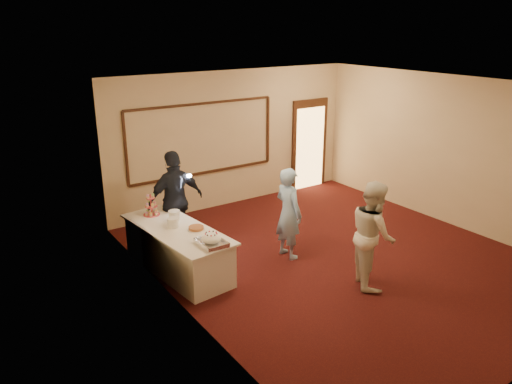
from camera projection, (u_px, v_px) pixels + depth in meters
The scene contains 14 objects.
floor at pixel (339, 258), 8.83m from camera, with size 7.00×7.00×0.00m, color black.
room_walls at pixel (345, 147), 8.18m from camera, with size 6.04×7.04×3.02m.
wall_molding at pixel (203, 139), 10.61m from camera, with size 3.45×0.04×1.55m.
doorway at pixel (309, 145), 12.33m from camera, with size 1.05×0.07×2.20m.
buffet_table at pixel (178, 249), 8.27m from camera, with size 1.12×2.37×0.77m.
pavlova_tray at pixel (211, 240), 7.51m from camera, with size 0.37×0.53×0.19m.
cupcake_stand at pixel (151, 207), 8.65m from camera, with size 0.29×0.29×0.42m.
plate_stack_a at pixel (173, 223), 8.16m from camera, with size 0.19×0.19×0.16m.
plate_stack_b at pixel (174, 215), 8.46m from camera, with size 0.20×0.20×0.16m.
tart at pixel (196, 228), 8.07m from camera, with size 0.29×0.29×0.06m.
man at pixel (288, 213), 8.66m from camera, with size 0.60×0.39×1.63m, color #93BCED.
woman at pixel (373, 234), 7.72m from camera, with size 0.83×0.64×1.70m, color white.
guest at pixel (176, 200), 8.97m from camera, with size 1.07×0.45×1.83m, color black.
camera_flash at pixel (189, 176), 8.84m from camera, with size 0.07×0.04×0.05m, color white.
Camera 1 is at (-5.68, -5.79, 3.97)m, focal length 35.00 mm.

